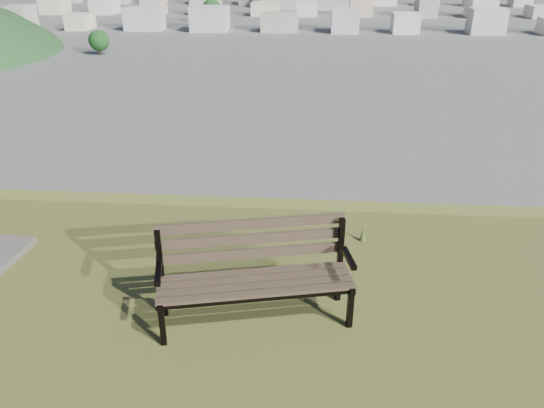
{
  "coord_description": "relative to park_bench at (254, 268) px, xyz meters",
  "views": [
    {
      "loc": [
        1.72,
        -2.6,
        28.3
      ],
      "look_at": [
        1.24,
        3.53,
        25.3
      ],
      "focal_mm": 35.0,
      "sensor_mm": 36.0,
      "label": 1
    }
  ],
  "objects": [
    {
      "name": "park_bench",
      "position": [
        0.0,
        0.0,
        0.0
      ],
      "size": [
        1.91,
        0.98,
        0.96
      ],
      "rotation": [
        0.0,
        0.0,
        0.22
      ],
      "color": "#463528",
      "rests_on": "hilltop_mesa"
    }
  ]
}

